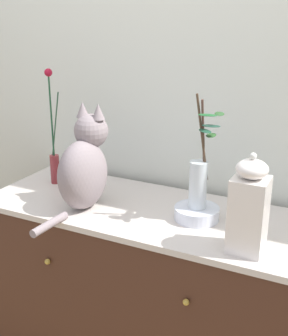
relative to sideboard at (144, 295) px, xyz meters
The scene contains 7 objects.
wall_back 0.93m from the sideboard, 90.00° to the left, with size 4.40×0.08×2.60m, color silver.
sideboard is the anchor object (origin of this frame).
cat_sitting 0.67m from the sideboard, 157.39° to the right, with size 0.19×0.46×0.44m.
vase_slim_green 0.79m from the sideboard, behind, with size 0.07×0.04×0.55m.
bowl_porcelain 0.52m from the sideboard, ahead, with size 0.18×0.18×0.05m, color silver.
vase_glass_clear 0.66m from the sideboard, ahead, with size 0.13×0.14×0.46m.
jar_lidded_porcelain 0.78m from the sideboard, 18.65° to the right, with size 0.12×0.12×0.36m.
Camera 1 is at (0.78, -1.56, 1.66)m, focal length 48.04 mm.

